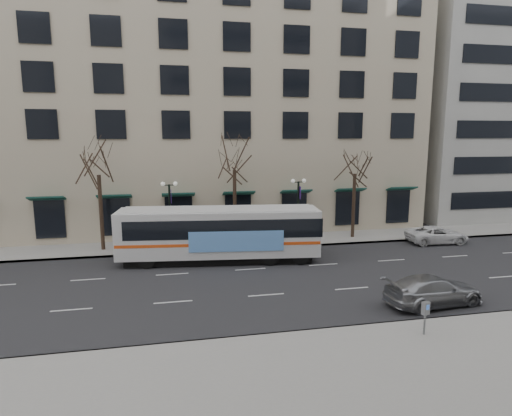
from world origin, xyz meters
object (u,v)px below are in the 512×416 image
object	(u,v)px
lamp_post_right	(298,207)
white_pickup	(437,235)
lamp_post_left	(170,212)
tree_far_left	(98,162)
tree_far_right	(355,162)
tree_far_mid	(234,157)
silver_car	(433,290)
city_bus	(221,232)
pay_station	(425,311)

from	to	relation	value
lamp_post_right	white_pickup	bearing A→B (deg)	-11.29
lamp_post_left	tree_far_left	bearing A→B (deg)	173.17
lamp_post_left	tree_far_right	bearing A→B (deg)	2.29
tree_far_mid	silver_car	world-z (taller)	tree_far_mid
lamp_post_left	lamp_post_right	size ratio (longest dim) A/B	1.00
tree_far_right	city_bus	world-z (taller)	tree_far_right
city_bus	pay_station	size ratio (longest dim) A/B	9.44
tree_far_left	tree_far_right	size ratio (longest dim) A/B	1.03
city_bus	tree_far_right	bearing A→B (deg)	26.80
tree_far_right	pay_station	distance (m)	18.59
tree_far_left	lamp_post_left	distance (m)	6.29
lamp_post_right	city_bus	size ratio (longest dim) A/B	0.37
tree_far_mid	white_pickup	world-z (taller)	tree_far_mid
tree_far_mid	lamp_post_left	size ratio (longest dim) A/B	1.64
lamp_post_right	silver_car	xyz separation A→B (m)	(3.13, -13.47, -2.19)
lamp_post_left	pay_station	bearing A→B (deg)	-57.67
tree_far_mid	pay_station	distance (m)	19.03
lamp_post_right	silver_car	world-z (taller)	lamp_post_right
lamp_post_right	lamp_post_left	bearing A→B (deg)	180.00
lamp_post_left	city_bus	world-z (taller)	lamp_post_left
tree_far_left	lamp_post_right	size ratio (longest dim) A/B	1.60
white_pickup	lamp_post_left	bearing A→B (deg)	87.17
pay_station	white_pickup	bearing A→B (deg)	36.43
tree_far_left	tree_far_mid	world-z (taller)	tree_far_mid
lamp_post_right	city_bus	bearing A→B (deg)	-151.24
lamp_post_left	white_pickup	xyz separation A→B (m)	(21.02, -2.20, -2.27)
city_bus	white_pickup	size ratio (longest dim) A/B	2.85
tree_far_right	silver_car	xyz separation A→B (m)	(-1.87, -14.07, -5.67)
lamp_post_right	pay_station	xyz separation A→B (m)	(0.56, -16.69, -1.73)
tree_far_right	lamp_post_left	world-z (taller)	tree_far_right
tree_far_left	city_bus	distance (m)	10.48
tree_far_mid	tree_far_right	bearing A→B (deg)	-0.00
tree_far_right	white_pickup	bearing A→B (deg)	-24.92
lamp_post_right	pay_station	bearing A→B (deg)	-88.08
city_bus	pay_station	bearing A→B (deg)	-54.29
tree_far_left	lamp_post_left	xyz separation A→B (m)	(5.01, -0.60, -3.75)
tree_far_left	tree_far_right	world-z (taller)	tree_far_left
tree_far_mid	city_bus	world-z (taller)	tree_far_mid
tree_far_right	lamp_post_right	world-z (taller)	tree_far_right
tree_far_right	city_bus	size ratio (longest dim) A/B	0.58
tree_far_mid	tree_far_right	xyz separation A→B (m)	(10.00, -0.00, -0.48)
tree_far_right	silver_car	world-z (taller)	tree_far_right
lamp_post_right	city_bus	xyz separation A→B (m)	(-6.66, -3.65, -0.92)
lamp_post_right	silver_car	bearing A→B (deg)	-76.94
lamp_post_left	pay_station	size ratio (longest dim) A/B	3.54
lamp_post_right	tree_far_mid	bearing A→B (deg)	173.17
lamp_post_right	city_bus	distance (m)	7.65
tree_far_right	silver_car	size ratio (longest dim) A/B	1.55
tree_far_mid	silver_car	xyz separation A→B (m)	(8.13, -14.07, -6.15)
tree_far_mid	lamp_post_right	size ratio (longest dim) A/B	1.64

